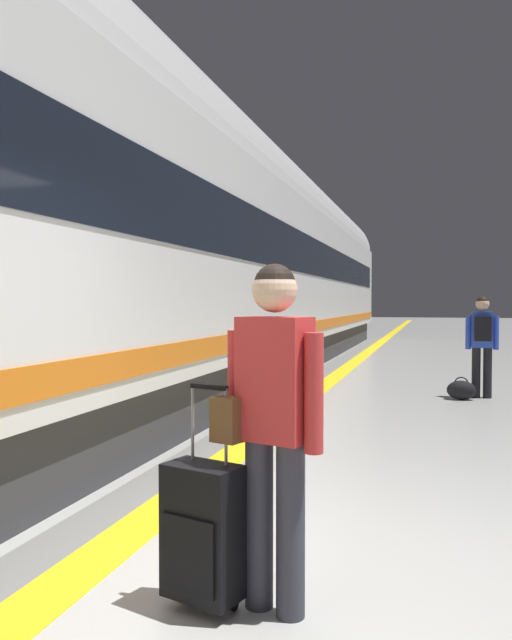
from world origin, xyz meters
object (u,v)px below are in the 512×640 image
at_px(high_speed_train, 219,251).
at_px(duffel_bag_near, 461,390).
at_px(traveller_foreground, 272,411).
at_px(rolling_suitcase_foreground, 202,531).
at_px(passenger_near, 482,338).

height_order(high_speed_train, duffel_bag_near, high_speed_train).
relative_size(traveller_foreground, rolling_suitcase_foreground, 1.54).
distance_m(traveller_foreground, passenger_near, 7.66).
bearing_deg(rolling_suitcase_foreground, passenger_near, 76.35).
distance_m(passenger_near, duffel_bag_near, 0.91).
bearing_deg(duffel_bag_near, rolling_suitcase_foreground, -101.77).
height_order(high_speed_train, traveller_foreground, high_speed_train).
bearing_deg(passenger_near, traveller_foreground, -101.35).
bearing_deg(passenger_near, high_speed_train, 170.95).
bearing_deg(traveller_foreground, duffel_bag_near, 80.67).
height_order(traveller_foreground, rolling_suitcase_foreground, traveller_foreground).
bearing_deg(passenger_near, duffel_bag_near, -138.30).
bearing_deg(high_speed_train, duffel_bag_near, -13.28).
bearing_deg(traveller_foreground, passenger_near, 78.65).
height_order(rolling_suitcase_foreground, passenger_near, passenger_near).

